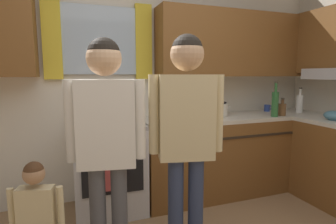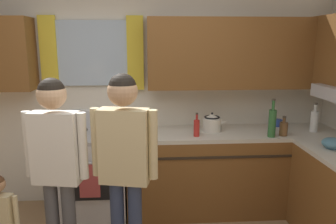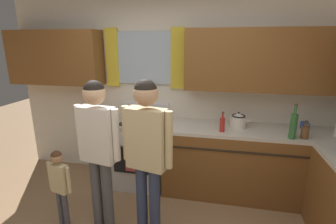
% 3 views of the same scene
% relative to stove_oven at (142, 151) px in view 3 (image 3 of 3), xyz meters
% --- Properties ---
extents(back_wall_unit, '(4.60, 0.42, 2.60)m').
position_rel_stove_oven_xyz_m(back_wall_unit, '(0.39, 0.27, 1.01)').
color(back_wall_unit, silver).
rests_on(back_wall_unit, ground).
extents(kitchen_counter_run, '(2.29, 1.87, 0.90)m').
position_rel_stove_oven_xyz_m(kitchen_counter_run, '(1.80, -0.34, -0.02)').
color(kitchen_counter_run, brown).
rests_on(kitchen_counter_run, ground).
extents(stove_oven, '(0.67, 0.67, 1.10)m').
position_rel_stove_oven_xyz_m(stove_oven, '(0.00, 0.00, 0.00)').
color(stove_oven, silver).
rests_on(stove_oven, ground).
extents(bottle_wine_green, '(0.08, 0.08, 0.39)m').
position_rel_stove_oven_xyz_m(bottle_wine_green, '(1.83, -0.24, 0.58)').
color(bottle_wine_green, '#2D6633').
rests_on(bottle_wine_green, kitchen_counter_run).
extents(bottle_squat_brown, '(0.08, 0.08, 0.21)m').
position_rel_stove_oven_xyz_m(bottle_squat_brown, '(1.97, -0.20, 0.51)').
color(bottle_squat_brown, brown).
rests_on(bottle_squat_brown, kitchen_counter_run).
extents(bottle_sauce_red, '(0.06, 0.06, 0.25)m').
position_rel_stove_oven_xyz_m(bottle_sauce_red, '(1.07, -0.17, 0.53)').
color(bottle_sauce_red, red).
rests_on(bottle_sauce_red, kitchen_counter_run).
extents(mug_cobalt_blue, '(0.11, 0.07, 0.08)m').
position_rel_stove_oven_xyz_m(mug_cobalt_blue, '(2.07, 0.16, 0.48)').
color(mug_cobalt_blue, '#2D479E').
rests_on(mug_cobalt_blue, kitchen_counter_run).
extents(stovetop_kettle, '(0.27, 0.20, 0.21)m').
position_rel_stove_oven_xyz_m(stovetop_kettle, '(1.27, 0.02, 0.53)').
color(stovetop_kettle, silver).
rests_on(stovetop_kettle, kitchen_counter_run).
extents(adult_holding_child, '(0.49, 0.22, 1.60)m').
position_rel_stove_oven_xyz_m(adult_holding_child, '(-0.13, -0.96, 0.54)').
color(adult_holding_child, '#4C4C51').
rests_on(adult_holding_child, ground).
extents(adult_in_plaid, '(0.50, 0.23, 1.63)m').
position_rel_stove_oven_xyz_m(adult_in_plaid, '(0.40, -1.03, 0.56)').
color(adult_in_plaid, '#2D3856').
rests_on(adult_in_plaid, ground).
extents(small_child, '(0.30, 0.13, 0.89)m').
position_rel_stove_oven_xyz_m(small_child, '(-0.54, -1.06, 0.09)').
color(small_child, '#4C4C56').
rests_on(small_child, ground).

